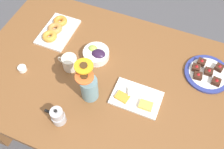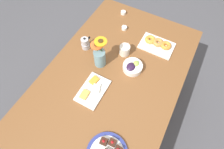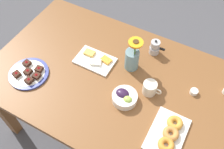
# 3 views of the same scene
# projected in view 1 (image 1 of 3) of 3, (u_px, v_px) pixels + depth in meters

# --- Properties ---
(ground_plane) EXTENTS (6.00, 6.00, 0.00)m
(ground_plane) POSITION_uv_depth(u_px,v_px,m) (112.00, 127.00, 2.02)
(ground_plane) COLOR #4C4C51
(dining_table) EXTENTS (1.60, 1.00, 0.74)m
(dining_table) POSITION_uv_depth(u_px,v_px,m) (112.00, 86.00, 1.47)
(dining_table) COLOR brown
(dining_table) RESTS_ON ground_plane
(coffee_mug) EXTENTS (0.12, 0.09, 0.09)m
(coffee_mug) POSITION_uv_depth(u_px,v_px,m) (70.00, 62.00, 1.40)
(coffee_mug) COLOR silver
(coffee_mug) RESTS_ON dining_table
(grape_bowl) EXTENTS (0.15, 0.15, 0.07)m
(grape_bowl) POSITION_uv_depth(u_px,v_px,m) (96.00, 54.00, 1.45)
(grape_bowl) COLOR white
(grape_bowl) RESTS_ON dining_table
(cheese_platter) EXTENTS (0.26, 0.17, 0.03)m
(cheese_platter) POSITION_uv_depth(u_px,v_px,m) (136.00, 98.00, 1.32)
(cheese_platter) COLOR white
(cheese_platter) RESTS_ON dining_table
(croissant_platter) EXTENTS (0.19, 0.28, 0.05)m
(croissant_platter) POSITION_uv_depth(u_px,v_px,m) (56.00, 30.00, 1.57)
(croissant_platter) COLOR white
(croissant_platter) RESTS_ON dining_table
(jam_cup_berry) EXTENTS (0.05, 0.05, 0.03)m
(jam_cup_berry) POSITION_uv_depth(u_px,v_px,m) (22.00, 69.00, 1.42)
(jam_cup_berry) COLOR white
(jam_cup_berry) RESTS_ON dining_table
(dessert_plate) EXTENTS (0.26, 0.26, 0.05)m
(dessert_plate) POSITION_uv_depth(u_px,v_px,m) (207.00, 73.00, 1.40)
(dessert_plate) COLOR navy
(dessert_plate) RESTS_ON dining_table
(flower_vase) EXTENTS (0.11, 0.12, 0.26)m
(flower_vase) POSITION_uv_depth(u_px,v_px,m) (89.00, 87.00, 1.26)
(flower_vase) COLOR #6B939E
(flower_vase) RESTS_ON dining_table
(moka_pot) EXTENTS (0.11, 0.07, 0.12)m
(moka_pot) POSITION_uv_depth(u_px,v_px,m) (58.00, 116.00, 1.22)
(moka_pot) COLOR #B7B7BC
(moka_pot) RESTS_ON dining_table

